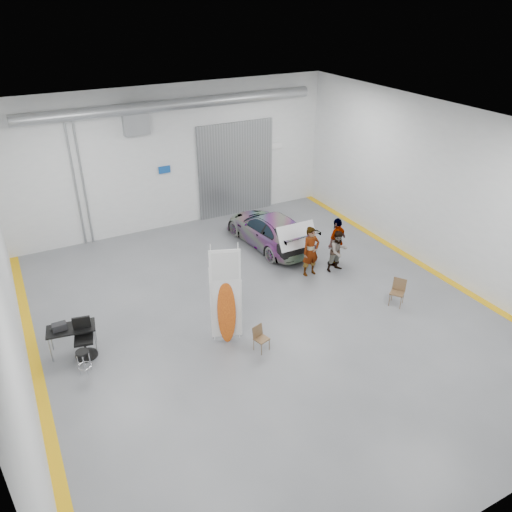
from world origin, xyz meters
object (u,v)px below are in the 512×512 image
folding_chair_far (396,297)px  person_c (337,242)px  sedan_car (270,230)px  folding_chair_near (261,343)px  shop_stool (84,362)px  person_a (311,251)px  office_chair (84,340)px  work_table (68,328)px  surfboard_display (229,303)px  person_b (338,251)px

folding_chair_far → person_c: bearing=147.8°
sedan_car → folding_chair_near: size_ratio=5.89×
sedan_car → shop_stool: bearing=23.6°
folding_chair_near → person_c: bearing=16.7°
person_a → office_chair: bearing=-175.2°
work_table → office_chair: size_ratio=1.21×
surfboard_display → folding_chair_far: (5.65, -0.88, -1.02)m
folding_chair_far → person_b: bearing=152.7°
surfboard_display → office_chair: bearing=-177.5°
person_c → work_table: person_c is taller
person_b → office_chair: 9.27m
person_a → surfboard_display: size_ratio=0.59×
folding_chair_far → office_chair: office_chair is taller
person_a → shop_stool: person_a is taller
folding_chair_far → shop_stool: (-9.78, 1.39, 0.08)m
person_b → folding_chair_near: 5.49m
person_a → person_c: (1.28, 0.19, 0.01)m
sedan_car → work_table: sedan_car is taller
person_c → folding_chair_far: person_c is taller
person_c → folding_chair_near: (-4.91, -3.20, -0.71)m
person_b → office_chair: person_b is taller
sedan_car → office_chair: 8.84m
person_c → office_chair: 9.53m
folding_chair_near → work_table: 5.49m
folding_chair_far → work_table: 10.26m
person_a → folding_chair_near: person_a is taller
person_b → work_table: person_b is taller
shop_stool → person_a: bearing=11.0°
person_b → folding_chair_near: size_ratio=2.04×
work_table → office_chair: (0.32, -0.31, -0.32)m
surfboard_display → shop_stool: surfboard_display is taller
person_b → shop_stool: 9.52m
surfboard_display → folding_chair_near: surfboard_display is taller
folding_chair_near → office_chair: size_ratio=0.67×
person_c → work_table: size_ratio=1.34×
sedan_car → person_b: 3.24m
sedan_car → shop_stool: 9.32m
surfboard_display → office_chair: size_ratio=2.75×
folding_chair_near → office_chair: bearing=138.3°
sedan_car → person_c: person_c is taller
shop_stool → person_b: bearing=8.5°
person_b → work_table: size_ratio=1.12×
folding_chair_near → person_b: bearing=14.3°
sedan_car → surfboard_display: bearing=45.7°
person_b → folding_chair_near: (-4.69, -2.79, -0.55)m
surfboard_display → work_table: size_ratio=2.27×
person_a → person_b: 1.09m
folding_chair_near → folding_chair_far: folding_chair_far is taller
surfboard_display → folding_chair_far: size_ratio=3.56×
sedan_car → office_chair: sedan_car is taller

